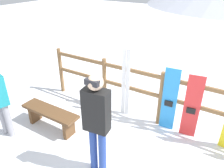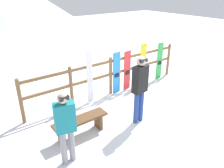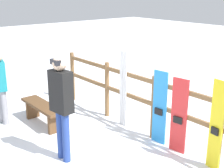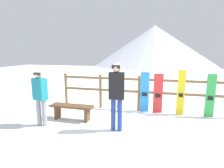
{
  "view_description": "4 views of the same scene",
  "coord_description": "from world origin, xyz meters",
  "px_view_note": "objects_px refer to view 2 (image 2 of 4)",
  "views": [
    {
      "loc": [
        1.19,
        -2.27,
        3.07
      ],
      "look_at": [
        -0.75,
        0.9,
        1.13
      ],
      "focal_mm": 35.0,
      "sensor_mm": 36.0,
      "label": 1
    },
    {
      "loc": [
        -3.93,
        -3.63,
        3.34
      ],
      "look_at": [
        -0.65,
        0.73,
        0.86
      ],
      "focal_mm": 35.0,
      "sensor_mm": 36.0,
      "label": 2
    },
    {
      "loc": [
        3.8,
        -2.51,
        2.82
      ],
      "look_at": [
        -0.54,
        1.07,
        1.09
      ],
      "focal_mm": 50.0,
      "sensor_mm": 36.0,
      "label": 3
    },
    {
      "loc": [
        0.58,
        -4.41,
        2.09
      ],
      "look_at": [
        -0.83,
        1.06,
        1.05
      ],
      "focal_mm": 28.0,
      "sensor_mm": 36.0,
      "label": 4
    }
  ],
  "objects_px": {
    "person_teal": "(65,124)",
    "ski_pair_white": "(90,77)",
    "snowboard_blue": "(117,73)",
    "snowboard_red": "(127,71)",
    "bench": "(81,123)",
    "snowboard_yellow": "(143,65)",
    "snowboard_green": "(159,61)",
    "person_black": "(140,85)"
  },
  "relations": [
    {
      "from": "ski_pair_white",
      "to": "snowboard_yellow",
      "type": "distance_m",
      "value": 2.21
    },
    {
      "from": "person_teal",
      "to": "bench",
      "type": "bearing_deg",
      "value": 43.74
    },
    {
      "from": "person_teal",
      "to": "ski_pair_white",
      "type": "bearing_deg",
      "value": 48.12
    },
    {
      "from": "snowboard_blue",
      "to": "snowboard_green",
      "type": "bearing_deg",
      "value": 0.0
    },
    {
      "from": "snowboard_yellow",
      "to": "snowboard_green",
      "type": "xyz_separation_m",
      "value": [
        0.89,
        -0.0,
        -0.05
      ]
    },
    {
      "from": "person_teal",
      "to": "snowboard_blue",
      "type": "bearing_deg",
      "value": 34.92
    },
    {
      "from": "bench",
      "to": "snowboard_blue",
      "type": "relative_size",
      "value": 0.95
    },
    {
      "from": "snowboard_red",
      "to": "ski_pair_white",
      "type": "bearing_deg",
      "value": 179.86
    },
    {
      "from": "snowboard_blue",
      "to": "snowboard_green",
      "type": "height_order",
      "value": "snowboard_green"
    },
    {
      "from": "person_black",
      "to": "snowboard_green",
      "type": "bearing_deg",
      "value": 32.55
    },
    {
      "from": "person_teal",
      "to": "person_black",
      "type": "distance_m",
      "value": 2.16
    },
    {
      "from": "snowboard_blue",
      "to": "snowboard_red",
      "type": "distance_m",
      "value": 0.45
    },
    {
      "from": "person_teal",
      "to": "ski_pair_white",
      "type": "distance_m",
      "value": 2.59
    },
    {
      "from": "ski_pair_white",
      "to": "snowboard_blue",
      "type": "relative_size",
      "value": 1.15
    },
    {
      "from": "bench",
      "to": "person_black",
      "type": "distance_m",
      "value": 1.72
    },
    {
      "from": "bench",
      "to": "snowboard_green",
      "type": "distance_m",
      "value": 4.4
    },
    {
      "from": "person_teal",
      "to": "ski_pair_white",
      "type": "xyz_separation_m",
      "value": [
        1.73,
        1.93,
        -0.11
      ]
    },
    {
      "from": "person_black",
      "to": "ski_pair_white",
      "type": "distance_m",
      "value": 1.78
    },
    {
      "from": "bench",
      "to": "person_teal",
      "type": "relative_size",
      "value": 0.85
    },
    {
      "from": "snowboard_blue",
      "to": "snowboard_green",
      "type": "xyz_separation_m",
      "value": [
        2.07,
        0.0,
        0.0
      ]
    },
    {
      "from": "bench",
      "to": "snowboard_green",
      "type": "relative_size",
      "value": 0.95
    },
    {
      "from": "person_teal",
      "to": "snowboard_yellow",
      "type": "xyz_separation_m",
      "value": [
        3.94,
        1.92,
        -0.17
      ]
    },
    {
      "from": "person_black",
      "to": "ski_pair_white",
      "type": "relative_size",
      "value": 1.12
    },
    {
      "from": "snowboard_yellow",
      "to": "snowboard_green",
      "type": "distance_m",
      "value": 0.89
    },
    {
      "from": "snowboard_red",
      "to": "bench",
      "type": "bearing_deg",
      "value": -152.93
    },
    {
      "from": "ski_pair_white",
      "to": "snowboard_green",
      "type": "distance_m",
      "value": 3.1
    },
    {
      "from": "ski_pair_white",
      "to": "snowboard_blue",
      "type": "xyz_separation_m",
      "value": [
        1.03,
        -0.0,
        -0.11
      ]
    },
    {
      "from": "person_teal",
      "to": "snowboard_yellow",
      "type": "bearing_deg",
      "value": 26.03
    },
    {
      "from": "bench",
      "to": "snowboard_yellow",
      "type": "bearing_deg",
      "value": 21.7
    },
    {
      "from": "snowboard_blue",
      "to": "snowboard_red",
      "type": "bearing_deg",
      "value": -0.0
    },
    {
      "from": "snowboard_blue",
      "to": "snowboard_red",
      "type": "xyz_separation_m",
      "value": [
        0.45,
        -0.0,
        -0.02
      ]
    },
    {
      "from": "ski_pair_white",
      "to": "snowboard_green",
      "type": "bearing_deg",
      "value": -0.06
    },
    {
      "from": "bench",
      "to": "snowboard_yellow",
      "type": "xyz_separation_m",
      "value": [
        3.3,
        1.31,
        0.4
      ]
    },
    {
      "from": "ski_pair_white",
      "to": "person_black",
      "type": "bearing_deg",
      "value": -76.32
    },
    {
      "from": "snowboard_yellow",
      "to": "snowboard_green",
      "type": "relative_size",
      "value": 1.07
    },
    {
      "from": "person_black",
      "to": "snowboard_blue",
      "type": "height_order",
      "value": "person_black"
    },
    {
      "from": "person_teal",
      "to": "snowboard_red",
      "type": "xyz_separation_m",
      "value": [
        3.21,
        1.92,
        -0.24
      ]
    },
    {
      "from": "snowboard_green",
      "to": "person_teal",
      "type": "bearing_deg",
      "value": -158.27
    },
    {
      "from": "snowboard_red",
      "to": "person_black",
      "type": "bearing_deg",
      "value": -121.85
    },
    {
      "from": "ski_pair_white",
      "to": "snowboard_yellow",
      "type": "xyz_separation_m",
      "value": [
        2.21,
        -0.0,
        -0.06
      ]
    },
    {
      "from": "person_teal",
      "to": "snowboard_blue",
      "type": "relative_size",
      "value": 1.12
    },
    {
      "from": "ski_pair_white",
      "to": "snowboard_green",
      "type": "xyz_separation_m",
      "value": [
        3.1,
        -0.0,
        -0.11
      ]
    }
  ]
}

